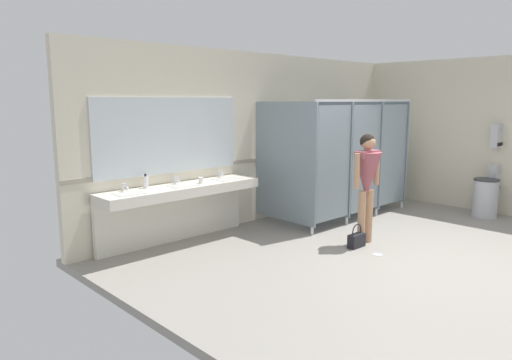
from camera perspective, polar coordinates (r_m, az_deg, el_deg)
ground_plane at (r=6.85m, az=17.91°, el=-8.80°), size 7.16×6.12×0.10m
wall_back at (r=8.24m, az=0.95°, el=5.15°), size 7.16×0.12×2.84m
wall_side_right at (r=9.62m, az=27.99°, el=4.68°), size 0.12×6.12×2.84m
wall_back_tile_band at (r=8.23m, az=1.26°, el=2.57°), size 7.16×0.01×0.06m
vanity_counter at (r=6.90m, az=-9.26°, el=-2.45°), size 2.48×0.54×0.98m
mirror_panel at (r=6.93m, az=-10.38°, el=5.31°), size 2.38×0.02×1.09m
bathroom_stalls at (r=8.51m, az=10.70°, el=2.87°), size 2.77×1.31×2.07m
paper_towel_dispenser_upper at (r=9.53m, az=27.17°, el=4.78°), size 0.39×0.13×0.42m
paper_towel_dispenser_lower at (r=9.60m, az=26.92°, el=0.29°), size 0.35×0.13×0.48m
trash_bin at (r=9.34m, az=25.94°, el=-1.95°), size 0.43×0.43×0.69m
person_standing at (r=6.92m, az=13.23°, el=0.56°), size 0.56×0.41×1.59m
handbag at (r=6.88m, az=12.04°, el=-7.06°), size 0.28×0.12×0.34m
soap_dispenser at (r=6.65m, az=-13.18°, el=-0.23°), size 0.07×0.07×0.20m
paper_cup at (r=6.91m, az=-6.66°, el=-0.03°), size 0.07×0.07×0.09m
floor_drain_cover at (r=6.65m, az=14.46°, el=-8.69°), size 0.14×0.14×0.01m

